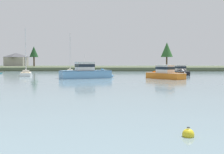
# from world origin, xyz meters

# --- Properties ---
(far_shore_bank) EXTENTS (248.14, 53.09, 1.13)m
(far_shore_bank) POSITION_xyz_m (0.00, 100.93, 0.57)
(far_shore_bank) COLOR #4C563D
(far_shore_bank) RESTS_ON ground
(cruiser_orange) EXTENTS (6.56, 7.53, 4.08)m
(cruiser_orange) POSITION_xyz_m (15.09, 37.73, 0.54)
(cruiser_orange) COLOR orange
(cruiser_orange) RESTS_ON ground
(sailboat_sand) EXTENTS (3.49, 6.49, 10.04)m
(sailboat_sand) POSITION_xyz_m (-3.57, 55.26, 0.21)
(sailboat_sand) COLOR tan
(sailboat_sand) RESTS_ON ground
(cruiser_skyblue) EXTENTS (10.09, 6.85, 5.13)m
(cruiser_skyblue) POSITION_xyz_m (2.86, 38.75, 0.60)
(cruiser_skyblue) COLOR #669ECC
(cruiser_skyblue) RESTS_ON ground
(sailboat_white) EXTENTS (3.90, 7.23, 10.25)m
(sailboat_white) POSITION_xyz_m (-11.15, 46.90, 0.21)
(sailboat_white) COLOR white
(sailboat_white) RESTS_ON ground
(cruiser_black) EXTENTS (3.76, 8.04, 3.93)m
(cruiser_black) POSITION_xyz_m (20.94, 50.39, 0.52)
(cruiser_black) COLOR black
(cruiser_black) RESTS_ON ground
(mooring_buoy_yellow) EXTENTS (0.44, 0.44, 0.49)m
(mooring_buoy_yellow) POSITION_xyz_m (10.18, 2.75, 0.08)
(mooring_buoy_yellow) COLOR yellow
(mooring_buoy_yellow) RESTS_ON ground
(shore_tree_left) EXTENTS (3.47, 3.47, 8.00)m
(shore_tree_left) POSITION_xyz_m (-25.72, 98.21, 6.90)
(shore_tree_left) COLOR brown
(shore_tree_left) RESTS_ON far_shore_bank
(shore_tree_center_right) EXTENTS (4.79, 4.79, 9.69)m
(shore_tree_center_right) POSITION_xyz_m (27.53, 101.13, 7.83)
(shore_tree_center_right) COLOR brown
(shore_tree_center_right) RESTS_ON far_shore_bank
(cottage_hillside) EXTENTS (9.39, 8.00, 5.88)m
(cottage_hillside) POSITION_xyz_m (-38.43, 112.70, 4.17)
(cottage_hillside) COLOR #9E998E
(cottage_hillside) RESTS_ON far_shore_bank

